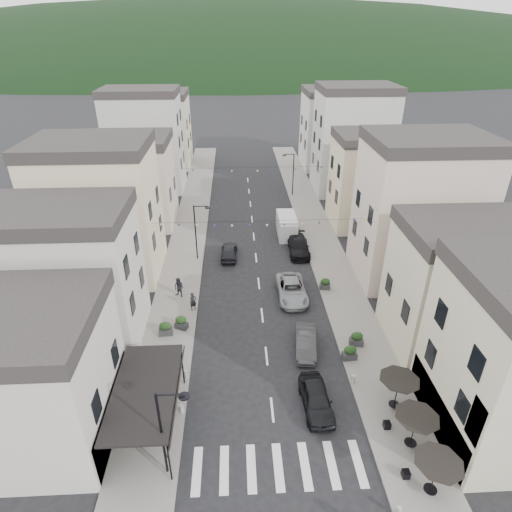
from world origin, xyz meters
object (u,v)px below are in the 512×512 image
(pedestrian_a, at_px, (193,301))
(parked_car_d, at_px, (299,246))
(delivery_van, at_px, (287,225))
(parked_car_b, at_px, (306,342))
(parked_car_a, at_px, (316,399))
(parked_car_c, at_px, (292,290))
(parked_car_e, at_px, (229,251))
(pedestrian_b, at_px, (179,287))

(pedestrian_a, bearing_deg, parked_car_d, 13.20)
(delivery_van, bearing_deg, parked_car_b, -91.63)
(parked_car_a, relative_size, parked_car_c, 0.80)
(parked_car_b, bearing_deg, parked_car_d, 91.53)
(pedestrian_a, bearing_deg, delivery_van, 25.80)
(parked_car_e, xyz_separation_m, delivery_van, (6.61, 5.13, 0.51))
(parked_car_c, distance_m, pedestrian_b, 10.02)
(parked_car_a, bearing_deg, parked_car_e, 102.72)
(parked_car_c, relative_size, parked_car_e, 1.33)
(delivery_van, distance_m, pedestrian_a, 17.35)
(parked_car_c, height_order, parked_car_e, parked_car_c)
(parked_car_e, bearing_deg, pedestrian_b, 60.90)
(parked_car_d, bearing_deg, parked_car_a, -93.00)
(parked_car_a, relative_size, pedestrian_a, 2.63)
(parked_car_a, bearing_deg, parked_car_d, 82.29)
(parked_car_c, bearing_deg, parked_car_d, 76.95)
(parked_car_a, relative_size, parked_car_d, 0.85)
(parked_car_c, relative_size, parked_car_d, 1.06)
(parked_car_b, bearing_deg, parked_car_a, -84.31)
(delivery_van, relative_size, pedestrian_b, 2.76)
(parked_car_e, bearing_deg, parked_car_c, 128.37)
(parked_car_a, relative_size, parked_car_e, 1.07)
(parked_car_b, distance_m, parked_car_c, 7.07)
(pedestrian_b, bearing_deg, parked_car_a, -22.17)
(parked_car_b, height_order, parked_car_d, parked_car_d)
(parked_car_a, bearing_deg, parked_car_b, 85.36)
(parked_car_a, height_order, parked_car_d, parked_car_d)
(pedestrian_a, xyz_separation_m, pedestrian_b, (-1.40, 2.07, 0.11))
(parked_car_c, xyz_separation_m, delivery_van, (1.01, 12.79, 0.45))
(parked_car_b, relative_size, parked_car_d, 0.82)
(parked_car_a, bearing_deg, pedestrian_b, 124.89)
(parked_car_b, xyz_separation_m, parked_car_c, (-0.18, 7.06, 0.06))
(parked_car_b, height_order, pedestrian_a, pedestrian_a)
(parked_car_b, height_order, parked_car_c, parked_car_c)
(parked_car_e, xyz_separation_m, pedestrian_a, (-3.00, -9.31, 0.25))
(parked_car_e, bearing_deg, parked_car_b, 113.63)
(parked_car_b, bearing_deg, parked_car_e, 118.98)
(parked_car_c, bearing_deg, delivery_van, 84.66)
(parked_car_b, height_order, parked_car_e, parked_car_e)
(parked_car_c, height_order, pedestrian_a, pedestrian_a)
(pedestrian_a, relative_size, pedestrian_b, 0.89)
(pedestrian_b, bearing_deg, parked_car_e, 88.85)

